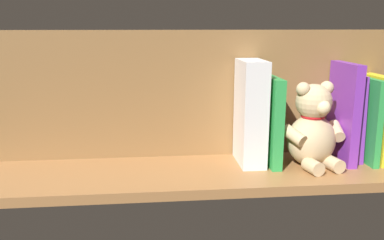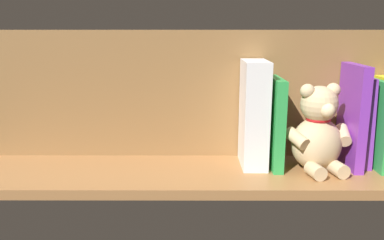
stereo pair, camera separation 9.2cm
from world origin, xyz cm
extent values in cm
cube|color=#9E6B3D|center=(0.00, 0.00, -1.10)|extent=(108.45, 25.43, 2.20)
cube|color=brown|center=(0.00, -10.46, 15.73)|extent=(108.45, 1.50, 31.47)
cube|color=yellow|center=(-45.63, -2.58, 10.39)|extent=(3.02, 13.47, 20.78)
cube|color=green|center=(-42.46, -2.36, 10.22)|extent=(1.80, 13.91, 20.47)
cube|color=purple|center=(-39.92, -3.89, 10.54)|extent=(2.33, 10.84, 21.12)
cube|color=purple|center=(-37.03, -2.55, 12.00)|extent=(2.23, 13.52, 23.99)
ellipsoid|color=#D1B284|center=(-28.35, 0.16, 6.08)|extent=(13.50, 12.57, 12.16)
sphere|color=#D1B284|center=(-28.35, 0.16, 15.30)|extent=(8.36, 8.36, 8.36)
sphere|color=#D1B284|center=(-31.42, -0.51, 18.44)|extent=(3.23, 3.23, 3.23)
sphere|color=#D1B284|center=(-25.29, 0.83, 18.44)|extent=(3.23, 3.23, 3.23)
sphere|color=beige|center=(-29.11, 3.64, 14.67)|extent=(3.23, 3.23, 3.23)
cylinder|color=#D1B284|center=(-34.32, 0.41, 8.21)|extent=(3.62, 6.30, 4.50)
cylinder|color=#D1B284|center=(-23.03, 2.89, 8.21)|extent=(5.61, 6.57, 4.50)
cylinder|color=#D1B284|center=(-32.13, 4.63, 1.62)|extent=(4.13, 5.15, 3.23)
cylinder|color=#D1B284|center=(-26.79, 5.80, 1.62)|extent=(4.13, 5.15, 3.23)
torus|color=red|center=(-28.35, 0.16, 11.97)|extent=(6.61, 6.61, 0.95)
cube|color=green|center=(-19.17, -2.63, 10.43)|extent=(2.33, 13.37, 20.87)
cube|color=white|center=(-14.27, -3.11, 12.39)|extent=(5.65, 12.20, 24.78)
camera|label=1|loc=(8.95, 88.74, 32.83)|focal=37.91mm
camera|label=2|loc=(-0.20, 89.19, 32.83)|focal=37.91mm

